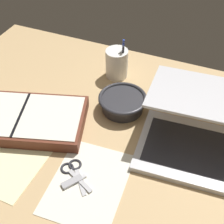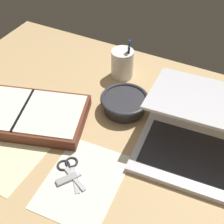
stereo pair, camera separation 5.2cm
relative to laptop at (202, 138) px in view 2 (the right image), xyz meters
The scene contains 9 objects.
desk_top 28.42cm from the laptop, 161.12° to the right, with size 140.00×100.00×2.00cm, color tan.
laptop is the anchor object (origin of this frame).
bowl 28.11cm from the laptop, 167.66° to the left, with size 16.40×16.40×5.46cm.
pen_cup 42.80cm from the laptop, 147.81° to the left, with size 8.35×8.35×15.63cm.
planner 56.33cm from the laptop, 166.72° to the right, with size 44.67×32.48×4.54cm.
scissors 39.09cm from the laptop, 143.22° to the right, with size 11.84×10.33×0.80cm.
paper_sheet_front 36.20cm from the laptop, 134.89° to the right, with size 19.78×26.27×0.16cm, color silver.
paper_sheet_beside_planner 57.04cm from the laptop, 151.25° to the right, with size 19.57×22.99×0.16cm, color #F4EFB2.
usb_drive 39.97cm from the laptop, 137.53° to the right, with size 5.48×6.79×1.00cm.
Camera 2 is at (29.92, -55.94, 75.56)cm, focal length 50.00 mm.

